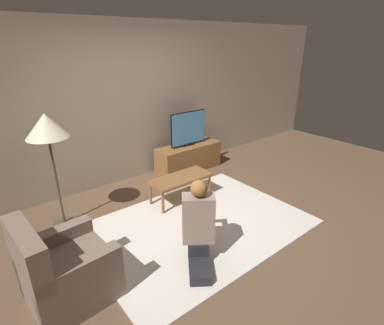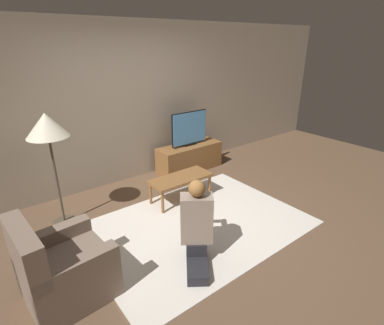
# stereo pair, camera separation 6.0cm
# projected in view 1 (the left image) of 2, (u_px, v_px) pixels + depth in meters

# --- Properties ---
(ground_plane) EXTENTS (10.00, 10.00, 0.00)m
(ground_plane) POSITION_uv_depth(u_px,v_px,m) (198.00, 226.00, 3.97)
(ground_plane) COLOR brown
(wall_back) EXTENTS (10.00, 0.06, 2.60)m
(wall_back) POSITION_uv_depth(u_px,v_px,m) (123.00, 105.00, 4.87)
(wall_back) COLOR tan
(wall_back) RESTS_ON ground_plane
(rug) EXTENTS (2.78, 1.98, 0.02)m
(rug) POSITION_uv_depth(u_px,v_px,m) (198.00, 225.00, 3.96)
(rug) COLOR silver
(rug) RESTS_ON ground_plane
(tv_stand) EXTENTS (1.24, 0.43, 0.49)m
(tv_stand) POSITION_uv_depth(u_px,v_px,m) (188.00, 157.00, 5.60)
(tv_stand) COLOR brown
(tv_stand) RESTS_ON ground_plane
(tv) EXTENTS (0.75, 0.08, 0.62)m
(tv) POSITION_uv_depth(u_px,v_px,m) (188.00, 129.00, 5.39)
(tv) COLOR black
(tv) RESTS_ON tv_stand
(coffee_table) EXTENTS (0.95, 0.41, 0.39)m
(coffee_table) POSITION_uv_depth(u_px,v_px,m) (181.00, 180.00, 4.48)
(coffee_table) COLOR brown
(coffee_table) RESTS_ON ground_plane
(floor_lamp) EXTENTS (0.50, 0.50, 1.50)m
(floor_lamp) POSITION_uv_depth(u_px,v_px,m) (47.00, 130.00, 3.52)
(floor_lamp) COLOR #4C4233
(floor_lamp) RESTS_ON ground_plane
(armchair) EXTENTS (0.80, 0.79, 0.87)m
(armchair) POSITION_uv_depth(u_px,v_px,m) (65.00, 272.00, 2.77)
(armchair) COLOR #7A6656
(armchair) RESTS_ON ground_plane
(person_kneeling) EXTENTS (0.69, 0.82, 0.97)m
(person_kneeling) POSITION_uv_depth(u_px,v_px,m) (198.00, 224.00, 3.17)
(person_kneeling) COLOR #232328
(person_kneeling) RESTS_ON rug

